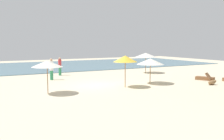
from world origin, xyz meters
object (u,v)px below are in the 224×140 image
umbrella_0 (47,64)px  lounger_1 (205,78)px  dog (212,82)px  umbrella_1 (146,55)px  umbrella_2 (150,61)px  person_2 (60,66)px  umbrella_3 (125,59)px  person_1 (51,69)px

umbrella_0 → lounger_1: 13.40m
dog → lounger_1: bearing=53.1°
umbrella_0 → dog: 12.20m
umbrella_1 → lounger_1: 7.02m
umbrella_2 → dog: size_ratio=2.66×
umbrella_1 → umbrella_2: bearing=-123.0°
umbrella_0 → umbrella_1: (11.87, 6.08, -0.01)m
umbrella_0 → lounger_1: size_ratio=1.18×
person_2 → dog: 13.85m
umbrella_2 → lounger_1: size_ratio=1.19×
umbrella_3 → dog: size_ratio=2.89×
lounger_1 → dog: lounger_1 is taller
umbrella_2 → umbrella_1: bearing=57.0°
umbrella_2 → dog: umbrella_2 is taller
umbrella_2 → dog: bearing=-35.8°
person_2 → umbrella_0: bearing=-111.8°
person_1 → person_2: 3.02m
person_1 → dog: person_1 is taller
umbrella_1 → dog: umbrella_1 is taller
umbrella_0 → umbrella_2: umbrella_0 is taller
umbrella_0 → person_2: (3.37, 8.42, -0.99)m
umbrella_1 → umbrella_3: umbrella_3 is taller
umbrella_1 → lounger_1: size_ratio=1.30×
umbrella_3 → person_1: umbrella_3 is taller
umbrella_3 → person_1: (-3.65, 6.08, -1.10)m
umbrella_1 → umbrella_2: size_ratio=1.09×
umbrella_2 → umbrella_3: size_ratio=0.92×
umbrella_2 → lounger_1: bearing=-8.3°
lounger_1 → dog: bearing=-126.9°
person_1 → umbrella_0: bearing=-107.5°
umbrella_2 → person_2: 9.50m
umbrella_1 → person_2: size_ratio=1.31×
person_2 → umbrella_1: bearing=-15.4°
person_1 → person_2: size_ratio=1.05×
umbrella_3 → person_2: umbrella_3 is taller
umbrella_2 → umbrella_3: (-2.55, -0.45, 0.31)m
umbrella_0 → person_1: (1.83, 5.82, -0.94)m
umbrella_2 → person_2: (-4.67, 8.23, -0.84)m
lounger_1 → person_2: (-9.91, 9.00, 0.73)m
umbrella_1 → lounger_1: (1.40, -6.66, -1.71)m
person_1 → person_2: person_1 is taller
umbrella_1 → person_2: bearing=164.6°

